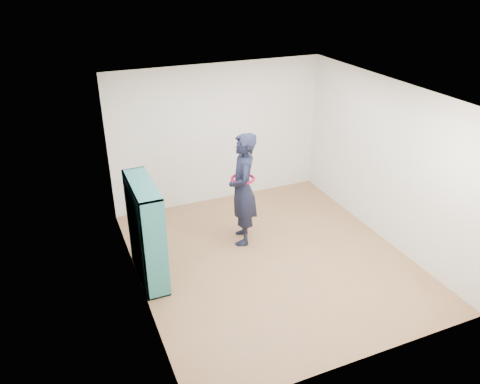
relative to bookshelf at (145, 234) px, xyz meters
name	(u,v)px	position (x,y,z in m)	size (l,w,h in m)	color
floor	(271,259)	(1.85, -0.29, -0.73)	(4.50, 4.50, 0.00)	olive
ceiling	(276,94)	(1.85, -0.29, 1.87)	(4.50, 4.50, 0.00)	white
wall_left	(134,209)	(-0.15, -0.29, 0.57)	(0.02, 4.50, 2.60)	white
wall_right	(386,162)	(3.85, -0.29, 0.57)	(0.02, 4.50, 2.60)	white
wall_back	(218,135)	(1.85, 1.96, 0.57)	(4.00, 0.02, 2.60)	white
wall_front	(370,269)	(1.85, -2.54, 0.57)	(4.00, 0.02, 2.60)	white
bookshelf	(145,234)	(0.00, 0.00, 0.00)	(0.33, 1.13, 1.50)	teal
person	(243,189)	(1.67, 0.38, 0.20)	(0.64, 0.79, 1.86)	black
smartphone	(233,180)	(1.56, 0.52, 0.32)	(0.04, 0.09, 0.12)	silver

